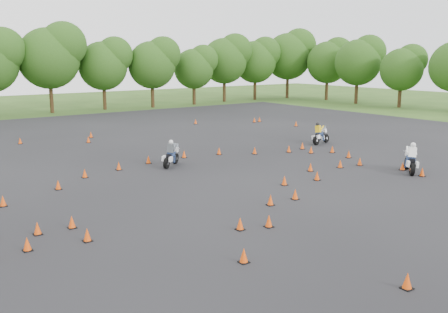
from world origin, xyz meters
The scene contains 7 objects.
ground centered at (0.00, 0.00, 0.00)m, with size 140.00×140.00×0.00m, color #2D5119.
asphalt_pad centered at (0.00, 6.00, 0.01)m, with size 62.00×62.00×0.00m, color black.
treeline centered at (2.04, 34.84, 4.67)m, with size 87.28×32.24×10.89m.
traffic_cones centered at (-0.06, 5.47, 0.23)m, with size 36.37×33.22×0.45m.
rider_grey centered at (-0.62, 8.37, 0.79)m, with size 2.03×0.62×1.57m, color #3F4346, non-canonical shape.
rider_yellow centered at (12.04, 8.37, 0.79)m, with size 2.04×0.63×1.57m, color gold, non-canonical shape.
rider_white centered at (9.12, -0.75, 0.85)m, with size 2.19×0.67×1.69m, color white, non-canonical shape.
Camera 1 is at (-14.87, -16.24, 6.25)m, focal length 40.00 mm.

